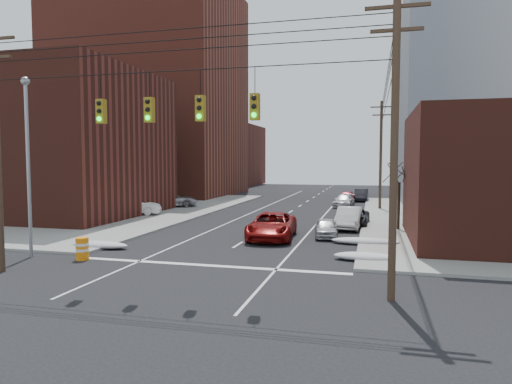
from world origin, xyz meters
The scene contains 27 objects.
ground centered at (0.00, 0.00, 0.00)m, with size 160.00×160.00×0.00m, color black.
sidewalk_nw centered at (-27.00, 27.00, 0.07)m, with size 40.00×40.00×0.15m, color gray.
building_brick_tall centered at (-24.00, 48.00, 15.00)m, with size 24.00×20.00×30.00m, color maroon.
building_brick_near centered at (-22.00, 22.00, 6.50)m, with size 20.00×16.00×13.00m, color #532219.
building_brick_far centered at (-26.00, 74.00, 6.00)m, with size 22.00×18.00×12.00m, color #532219.
building_office centered at (22.00, 44.00, 12.50)m, with size 22.00×20.00×25.00m, color gray.
building_glass centered at (24.00, 70.00, 11.00)m, with size 20.00×18.00×22.00m, color gray.
utility_pole_right centered at (8.50, 3.00, 5.78)m, with size 2.20×0.28×11.00m.
utility_pole_far centered at (8.50, 34.00, 5.78)m, with size 2.20×0.28×11.00m.
traffic_signals centered at (0.10, 2.97, 7.17)m, with size 17.00×0.42×2.02m.
street_light centered at (-9.50, 6.00, 5.54)m, with size 0.44×0.44×9.32m.
bare_tree centered at (9.59, 20.00, 2.32)m, with size 2.09×2.20×4.93m.
snow_nw centered at (-7.40, 9.00, 0.21)m, with size 3.50×1.08×0.42m, color silver.
snow_ne centered at (7.40, 9.50, 0.21)m, with size 3.00×1.08×0.42m, color silver.
snow_east_far centered at (7.40, 14.00, 0.21)m, with size 4.00×1.08×0.42m, color silver.
red_pickup centered at (1.50, 14.67, 0.84)m, with size 2.79×6.05×1.68m, color maroon.
parked_car_a centered at (4.83, 16.06, 0.62)m, with size 1.46×3.62×1.23m, color #B8B8BD.
parked_car_b centered at (6.09, 20.39, 0.79)m, with size 1.67×4.80×1.58m, color silver.
parked_car_c centered at (6.40, 22.16, 0.64)m, with size 2.14×4.63×1.29m, color black.
parked_car_d centered at (4.80, 35.78, 0.67)m, with size 1.87×4.60×1.33m, color #AFB0B4.
parked_car_e centered at (4.80, 40.75, 0.71)m, with size 1.67×4.15×1.41m, color maroon.
parked_car_f centered at (6.40, 43.80, 0.75)m, with size 1.59×4.56×1.50m, color black.
lot_car_a centered at (-13.05, 22.94, 0.92)m, with size 1.63×4.67×1.54m, color white.
lot_car_b centered at (-12.71, 30.46, 0.87)m, with size 2.40×5.21×1.45m, color #A8A8AC.
lot_car_c centered at (-19.34, 25.16, 0.82)m, with size 1.87×4.60×1.33m, color black.
lot_car_d centered at (-18.88, 29.55, 0.90)m, with size 1.77×4.40×1.50m, color #A1A0A5.
construction_barrel centered at (-6.50, 6.10, 0.59)m, with size 0.78×0.78×1.14m.
Camera 1 is at (7.79, -13.91, 5.09)m, focal length 32.00 mm.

